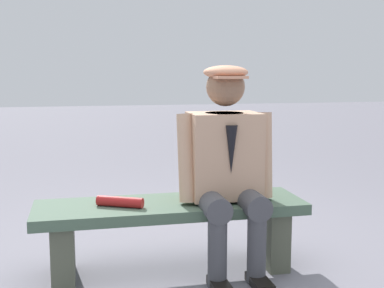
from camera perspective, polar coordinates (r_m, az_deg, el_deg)
ground_plane at (r=3.23m, az=-2.37°, el=-13.92°), size 30.00×30.00×0.00m
bench at (r=3.13m, az=-2.40°, el=-8.74°), size 1.61×0.48×0.43m
seated_man at (r=3.06m, az=3.89°, el=-1.80°), size 0.60×0.61×1.25m
rolled_magazine at (r=3.01m, az=-8.05°, el=-6.40°), size 0.28×0.18×0.06m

